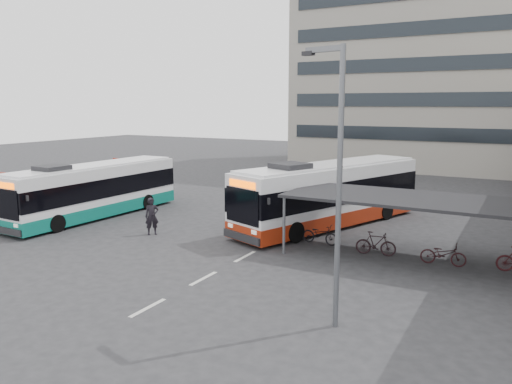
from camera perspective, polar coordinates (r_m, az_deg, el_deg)
The scene contains 10 objects.
ground at distance 22.09m, azimuth -6.93°, elevation -6.41°, with size 120.00×120.00×0.00m, color #28282B.
bike_shelter at distance 21.04m, azimuth 17.17°, elevation -3.01°, with size 10.00×4.00×2.54m.
office_block at distance 53.90m, azimuth 22.66°, elevation 15.98°, with size 30.00×15.00×25.00m, color gray.
road_markings at distance 18.38m, azimuth -6.04°, elevation -9.80°, with size 0.15×7.60×0.01m.
bus_main at distance 25.97m, azimuth 8.46°, elevation -0.30°, with size 6.47×11.90×3.48m.
bus_teal at distance 29.09m, azimuth -17.95°, elevation 0.13°, with size 2.66×10.76×3.16m.
pedestrian at distance 24.51m, azimuth -11.81°, elevation -2.73°, with size 0.66×0.43×1.80m, color black.
lamp_post at distance 13.66m, azimuth 9.18°, elevation 2.31°, with size 1.35×0.47×7.76m.
sign_totem_mid at distance 32.33m, azimuth -26.92°, elevation 0.02°, with size 0.50×0.27×2.35m.
sign_totem_north at distance 37.35m, azimuth -15.64°, elevation 1.99°, with size 0.52×0.18×2.39m.
Camera 1 is at (12.46, -17.14, 6.23)m, focal length 35.00 mm.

